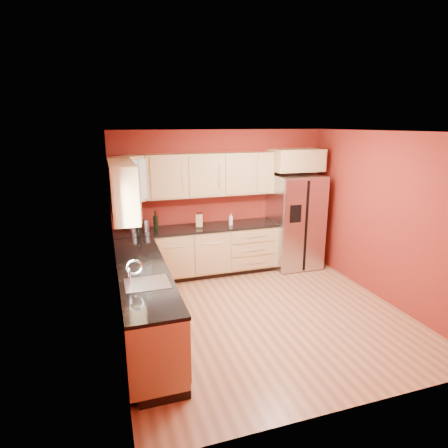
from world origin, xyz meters
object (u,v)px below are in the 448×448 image
at_px(refrigerator, 295,221).
at_px(wine_bottle_a, 138,223).
at_px(soap_dispenser, 231,220).
at_px(canister_left, 146,225).
at_px(knife_block, 199,221).

xyz_separation_m(refrigerator, wine_bottle_a, (-2.93, 0.08, 0.19)).
distance_m(wine_bottle_a, soap_dispenser, 1.64).
height_order(canister_left, soap_dispenser, soap_dispenser).
bearing_deg(knife_block, wine_bottle_a, -163.56).
xyz_separation_m(refrigerator, canister_left, (-2.80, 0.10, 0.13)).
bearing_deg(wine_bottle_a, canister_left, 11.99).
relative_size(refrigerator, wine_bottle_a, 5.47).
relative_size(refrigerator, knife_block, 7.89).
height_order(refrigerator, soap_dispenser, refrigerator).
xyz_separation_m(canister_left, knife_block, (0.93, -0.03, 0.01)).
xyz_separation_m(knife_block, soap_dispenser, (0.57, -0.06, -0.01)).
bearing_deg(wine_bottle_a, soap_dispenser, -1.98).
xyz_separation_m(wine_bottle_a, knife_block, (1.06, -0.00, -0.05)).
distance_m(canister_left, wine_bottle_a, 0.14).
bearing_deg(refrigerator, canister_left, 177.86).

